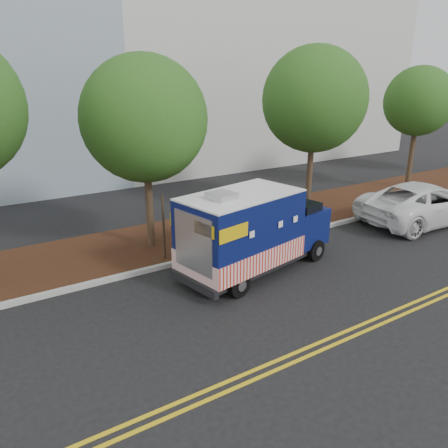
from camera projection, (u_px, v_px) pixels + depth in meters
ground at (214, 276)px, 13.87m from camera, size 120.00×120.00×0.00m
curb at (193, 259)px, 14.97m from camera, size 120.00×0.18×0.15m
mulch_strip at (167, 240)px, 16.64m from camera, size 120.00×4.00×0.15m
centerline_near at (310, 347)px, 10.31m from camera, size 120.00×0.10×0.01m
centerline_far at (317, 352)px, 10.11m from camera, size 120.00×0.10×0.01m
tree_b at (144, 119)px, 14.45m from camera, size 4.22×4.22×6.77m
tree_c at (314, 100)px, 18.66m from camera, size 4.51×4.51×7.27m
tree_d at (419, 101)px, 22.43m from camera, size 3.53×3.53×6.48m
sign_post at (164, 229)px, 14.50m from camera, size 0.06×0.06×2.40m
food_truck at (251, 234)px, 13.78m from camera, size 5.76×3.02×2.89m
white_car at (425, 203)px, 18.62m from camera, size 6.33×3.27×1.70m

